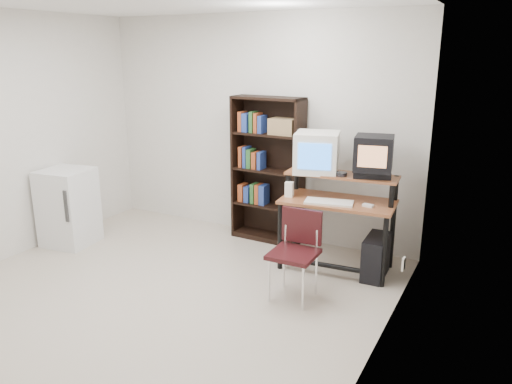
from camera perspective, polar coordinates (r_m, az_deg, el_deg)
The scene contains 17 objects.
floor at distance 4.76m, azimuth -11.65°, elevation -11.84°, with size 4.00×4.00×0.01m, color beige.
back_wall at distance 5.96m, azimuth -0.08°, elevation 7.35°, with size 4.00×0.01×2.60m, color silver.
right_wall at distance 3.41m, azimuth 14.03°, elevation 0.35°, with size 0.01×4.00×2.60m, color silver.
computer_desk at distance 5.11m, azimuth 9.37°, elevation -1.48°, with size 1.17×0.65×0.98m.
crt_monitor at distance 5.17m, azimuth 6.97°, elevation 4.52°, with size 0.53×0.53×0.41m.
vcr at distance 5.05m, azimuth 13.08°, elevation 2.03°, with size 0.36×0.26×0.08m, color black.
crt_tv at distance 5.00m, azimuth 13.30°, elevation 4.34°, with size 0.42×0.42×0.34m.
cd_spindle at distance 5.03m, azimuth 9.69°, elevation 1.96°, with size 0.12×0.12×0.05m, color #26262B.
keyboard at distance 4.97m, azimuth 8.34°, elevation -1.23°, with size 0.47×0.21×0.04m, color white.
mousepad at distance 4.91m, azimuth 12.52°, elevation -1.81°, with size 0.22×0.18×0.01m, color black.
mouse at distance 4.92m, azimuth 12.68°, elevation -1.56°, with size 0.10×0.06×0.03m, color white.
desk_speaker at distance 5.12m, azimuth 3.82°, elevation 0.23°, with size 0.08×0.07×0.17m, color white.
pc_tower at distance 5.13m, azimuth 13.53°, elevation -7.22°, with size 0.20×0.45×0.42m, color black.
school_chair at distance 4.53m, azimuth 4.66°, elevation -6.07°, with size 0.41×0.41×0.80m.
bookshelf at distance 5.80m, azimuth 1.42°, elevation 2.79°, with size 0.85×0.31×1.69m.
mini_fridge at distance 6.15m, azimuth -20.66°, elevation -1.62°, with size 0.58×0.58×0.89m.
wall_outlet at distance 4.81m, azimuth 16.50°, elevation -7.88°, with size 0.02×0.08×0.12m, color beige.
Camera 1 is at (2.76, -3.21, 2.19)m, focal length 35.00 mm.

